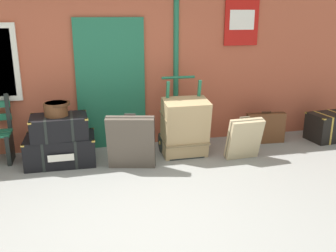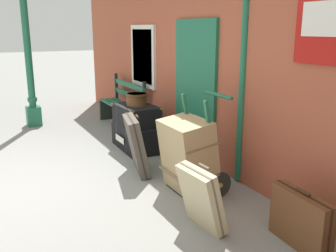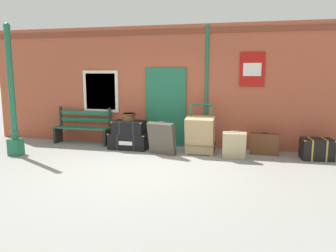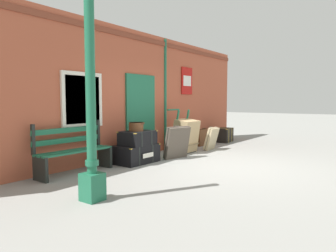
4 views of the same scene
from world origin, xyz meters
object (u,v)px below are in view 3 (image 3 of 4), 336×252
(suitcase_tan, at_px, (264,144))
(corner_trunk, at_px, (317,149))
(lamp_post, at_px, (13,106))
(steamer_trunk_base, at_px, (130,140))
(platform_bench, at_px, (83,128))
(suitcase_beige, at_px, (162,139))
(suitcase_olive, at_px, (234,146))
(porters_trolley, at_px, (201,142))
(large_brown_trunk, at_px, (200,135))
(round_hatbox, at_px, (129,116))
(steamer_trunk_middle, at_px, (129,127))

(suitcase_tan, xyz_separation_m, corner_trunk, (1.16, -0.14, -0.02))
(lamp_post, distance_m, steamer_trunk_base, 2.94)
(platform_bench, distance_m, suitcase_beige, 2.61)
(suitcase_olive, bearing_deg, porters_trolley, 148.12)
(suitcase_tan, bearing_deg, large_brown_trunk, -169.19)
(suitcase_tan, bearing_deg, lamp_post, -165.87)
(lamp_post, distance_m, corner_trunk, 7.17)
(suitcase_tan, bearing_deg, corner_trunk, -6.75)
(round_hatbox, relative_size, porters_trolley, 0.31)
(steamer_trunk_base, height_order, suitcase_tan, suitcase_tan)
(lamp_post, xyz_separation_m, steamer_trunk_base, (2.43, 1.33, -0.97))
(steamer_trunk_base, relative_size, suitcase_olive, 1.52)
(large_brown_trunk, bearing_deg, round_hatbox, 176.08)
(porters_trolley, height_order, suitcase_beige, porters_trolley)
(lamp_post, height_order, suitcase_olive, lamp_post)
(steamer_trunk_middle, relative_size, suitcase_beige, 1.01)
(round_hatbox, bearing_deg, platform_bench, 167.76)
(suitcase_beige, height_order, corner_trunk, suitcase_beige)
(steamer_trunk_middle, bearing_deg, suitcase_beige, -23.32)
(large_brown_trunk, bearing_deg, suitcase_beige, -160.58)
(steamer_trunk_base, height_order, suitcase_beige, suitcase_beige)
(platform_bench, relative_size, suitcase_beige, 1.95)
(suitcase_olive, relative_size, suitcase_tan, 0.99)
(large_brown_trunk, bearing_deg, lamp_post, -164.72)
(lamp_post, bearing_deg, suitcase_olive, 9.15)
(steamer_trunk_middle, height_order, suitcase_olive, steamer_trunk_middle)
(corner_trunk, bearing_deg, lamp_post, -169.22)
(lamp_post, relative_size, porters_trolley, 2.59)
(steamer_trunk_base, height_order, suitcase_olive, suitcase_olive)
(porters_trolley, bearing_deg, platform_bench, 175.29)
(suitcase_tan, height_order, corner_trunk, suitcase_tan)
(steamer_trunk_base, bearing_deg, suitcase_olive, -10.56)
(lamp_post, bearing_deg, steamer_trunk_base, 28.78)
(round_hatbox, bearing_deg, lamp_post, -151.61)
(round_hatbox, relative_size, corner_trunk, 0.51)
(platform_bench, height_order, steamer_trunk_middle, platform_bench)
(steamer_trunk_base, xyz_separation_m, round_hatbox, (-0.01, -0.03, 0.64))
(lamp_post, bearing_deg, platform_bench, 60.40)
(lamp_post, xyz_separation_m, porters_trolley, (4.30, 1.35, -0.91))
(porters_trolley, xyz_separation_m, suitcase_tan, (1.53, 0.12, -0.01))
(platform_bench, distance_m, corner_trunk, 6.07)
(steamer_trunk_base, height_order, corner_trunk, corner_trunk)
(steamer_trunk_middle, distance_m, suitcase_tan, 3.41)
(suitcase_beige, xyz_separation_m, corner_trunk, (3.57, 0.47, -0.16))
(suitcase_tan, bearing_deg, porters_trolley, -175.61)
(steamer_trunk_base, bearing_deg, steamer_trunk_middle, -79.37)
(large_brown_trunk, distance_m, corner_trunk, 2.70)
(large_brown_trunk, height_order, corner_trunk, large_brown_trunk)
(suitcase_olive, relative_size, suitcase_beige, 0.82)
(steamer_trunk_middle, xyz_separation_m, round_hatbox, (-0.02, 0.02, 0.27))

